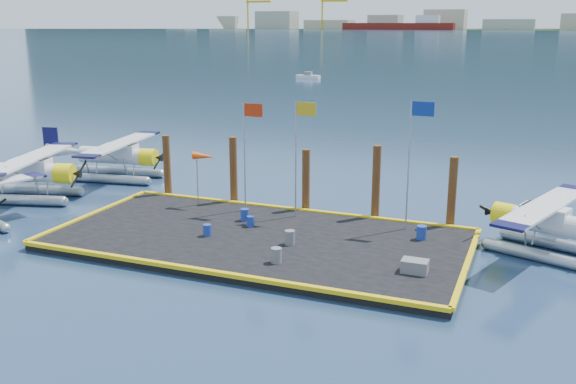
# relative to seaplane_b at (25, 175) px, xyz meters

# --- Properties ---
(ground) EXTENTS (4000.00, 4000.00, 0.00)m
(ground) POSITION_rel_seaplane_b_xyz_m (16.53, -2.15, -1.56)
(ground) COLOR #192E4D
(ground) RESTS_ON ground
(dock) EXTENTS (20.00, 10.00, 0.40)m
(dock) POSITION_rel_seaplane_b_xyz_m (16.53, -2.15, -1.36)
(dock) COLOR black
(dock) RESTS_ON ground
(dock_bumpers) EXTENTS (20.25, 10.25, 0.18)m
(dock_bumpers) POSITION_rel_seaplane_b_xyz_m (16.53, -2.15, -1.07)
(dock_bumpers) COLOR #DFB80D
(dock_bumpers) RESTS_ON dock
(seaplane_b) EXTENTS (9.33, 10.05, 3.57)m
(seaplane_b) POSITION_rel_seaplane_b_xyz_m (0.00, 0.00, 0.00)
(seaplane_b) COLOR #989FA6
(seaplane_b) RESTS_ON ground
(seaplane_c) EXTENTS (8.96, 9.85, 3.48)m
(seaplane_c) POSITION_rel_seaplane_b_xyz_m (1.91, 6.43, -0.04)
(seaplane_c) COLOR #989FA6
(seaplane_c) RESTS_ON ground
(seaplane_d) EXTENTS (8.49, 9.03, 3.25)m
(seaplane_d) POSITION_rel_seaplane_b_xyz_m (29.86, 1.36, -0.14)
(seaplane_d) COLOR #989FA6
(seaplane_d) RESTS_ON ground
(drum_0) EXTENTS (0.45, 0.45, 0.64)m
(drum_0) POSITION_rel_seaplane_b_xyz_m (14.80, -0.06, -0.84)
(drum_0) COLOR navy
(drum_0) RESTS_ON dock
(drum_1) EXTENTS (0.48, 0.48, 0.67)m
(drum_1) POSITION_rel_seaplane_b_xyz_m (18.72, -5.12, -0.82)
(drum_1) COLOR slate
(drum_1) RESTS_ON dock
(drum_2) EXTENTS (0.48, 0.48, 0.68)m
(drum_2) POSITION_rel_seaplane_b_xyz_m (18.40, -2.68, -0.82)
(drum_2) COLOR slate
(drum_2) RESTS_ON dock
(drum_3) EXTENTS (0.41, 0.41, 0.58)m
(drum_3) POSITION_rel_seaplane_b_xyz_m (14.16, -3.01, -0.87)
(drum_3) COLOR navy
(drum_3) RESTS_ON dock
(drum_4) EXTENTS (0.48, 0.48, 0.68)m
(drum_4) POSITION_rel_seaplane_b_xyz_m (24.06, 0.34, -0.82)
(drum_4) COLOR navy
(drum_4) RESTS_ON dock
(drum_5) EXTENTS (0.39, 0.39, 0.55)m
(drum_5) POSITION_rel_seaplane_b_xyz_m (15.52, -0.88, -0.88)
(drum_5) COLOR navy
(drum_5) RESTS_ON dock
(crate) EXTENTS (1.10, 0.73, 0.55)m
(crate) POSITION_rel_seaplane_b_xyz_m (24.57, -4.01, -0.88)
(crate) COLOR slate
(crate) RESTS_ON dock
(flagpole_red) EXTENTS (1.14, 0.08, 6.00)m
(flagpole_red) POSITION_rel_seaplane_b_xyz_m (14.24, 1.65, 2.84)
(flagpole_red) COLOR #96969E
(flagpole_red) RESTS_ON dock
(flagpole_yellow) EXTENTS (1.14, 0.08, 6.20)m
(flagpole_yellow) POSITION_rel_seaplane_b_xyz_m (17.23, 1.65, 2.96)
(flagpole_yellow) COLOR #96969E
(flagpole_yellow) RESTS_ON dock
(flagpole_blue) EXTENTS (1.14, 0.08, 6.50)m
(flagpole_blue) POSITION_rel_seaplane_b_xyz_m (23.23, 1.65, 3.13)
(flagpole_blue) COLOR #96969E
(flagpole_blue) RESTS_ON dock
(windsock) EXTENTS (1.40, 0.44, 3.12)m
(windsock) POSITION_rel_seaplane_b_xyz_m (11.50, 1.65, 1.67)
(windsock) COLOR #96969E
(windsock) RESTS_ON dock
(piling_0) EXTENTS (0.44, 0.44, 4.00)m
(piling_0) POSITION_rel_seaplane_b_xyz_m (8.03, 3.25, 0.44)
(piling_0) COLOR #4C2715
(piling_0) RESTS_ON ground
(piling_1) EXTENTS (0.44, 0.44, 4.20)m
(piling_1) POSITION_rel_seaplane_b_xyz_m (12.53, 3.25, 0.54)
(piling_1) COLOR #4C2715
(piling_1) RESTS_ON ground
(piling_2) EXTENTS (0.44, 0.44, 3.80)m
(piling_2) POSITION_rel_seaplane_b_xyz_m (17.03, 3.25, 0.34)
(piling_2) COLOR #4C2715
(piling_2) RESTS_ON ground
(piling_3) EXTENTS (0.44, 0.44, 4.30)m
(piling_3) POSITION_rel_seaplane_b_xyz_m (21.03, 3.25, 0.59)
(piling_3) COLOR #4C2715
(piling_3) RESTS_ON ground
(piling_4) EXTENTS (0.44, 0.44, 4.00)m
(piling_4) POSITION_rel_seaplane_b_xyz_m (25.03, 3.25, 0.44)
(piling_4) COLOR #4C2715
(piling_4) RESTS_ON ground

